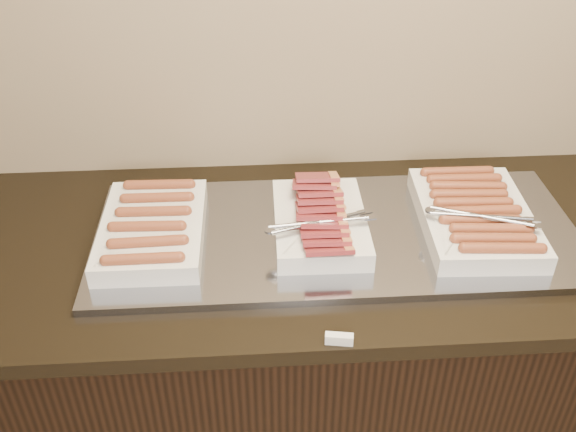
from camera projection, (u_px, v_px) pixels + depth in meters
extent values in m
cube|color=black|center=(321.00, 365.00, 1.88)|extent=(2.00, 0.70, 0.86)
cube|color=black|center=(327.00, 244.00, 1.62)|extent=(2.06, 0.76, 0.04)
cube|color=gray|center=(337.00, 234.00, 1.60)|extent=(1.20, 0.50, 0.02)
cube|color=silver|center=(153.00, 229.00, 1.56)|extent=(0.25, 0.37, 0.05)
cylinder|color=#9A4D2F|center=(143.00, 259.00, 1.42)|extent=(0.16, 0.03, 0.03)
cylinder|color=#9A4D2F|center=(148.00, 242.00, 1.47)|extent=(0.16, 0.03, 0.03)
cylinder|color=#9A4D2F|center=(147.00, 226.00, 1.52)|extent=(0.16, 0.03, 0.03)
cylinder|color=#9A4D2F|center=(153.00, 211.00, 1.57)|extent=(0.16, 0.03, 0.03)
cylinder|color=#9A4D2F|center=(157.00, 198.00, 1.62)|extent=(0.16, 0.03, 0.03)
cylinder|color=#9A4D2F|center=(159.00, 185.00, 1.67)|extent=(0.16, 0.03, 0.03)
cube|color=silver|center=(320.00, 223.00, 1.58)|extent=(0.23, 0.34, 0.05)
cube|color=#963039|center=(328.00, 248.00, 1.46)|extent=(0.11, 0.09, 0.04)
cube|color=#963039|center=(326.00, 239.00, 1.48)|extent=(0.11, 0.09, 0.04)
cube|color=#963039|center=(323.00, 230.00, 1.50)|extent=(0.11, 0.09, 0.04)
cube|color=#963039|center=(324.00, 222.00, 1.53)|extent=(0.12, 0.10, 0.04)
cube|color=#963039|center=(319.00, 214.00, 1.55)|extent=(0.12, 0.10, 0.04)
cube|color=#963039|center=(319.00, 206.00, 1.57)|extent=(0.11, 0.09, 0.04)
cube|color=#963039|center=(319.00, 199.00, 1.59)|extent=(0.11, 0.09, 0.04)
cube|color=#963039|center=(319.00, 191.00, 1.62)|extent=(0.11, 0.09, 0.04)
cube|color=#963039|center=(314.00, 184.00, 1.64)|extent=(0.12, 0.10, 0.04)
cube|color=#963039|center=(317.00, 177.00, 1.66)|extent=(0.11, 0.09, 0.04)
cube|color=silver|center=(474.00, 217.00, 1.60)|extent=(0.28, 0.41, 0.05)
cylinder|color=#9A4D2F|center=(503.00, 248.00, 1.45)|extent=(0.18, 0.04, 0.03)
cylinder|color=#9A4D2F|center=(493.00, 238.00, 1.48)|extent=(0.18, 0.04, 0.03)
cylinder|color=#9A4D2F|center=(492.00, 229.00, 1.51)|extent=(0.18, 0.04, 0.03)
cylinder|color=#9A4D2F|center=(481.00, 220.00, 1.54)|extent=(0.18, 0.04, 0.03)
cylinder|color=#9A4D2F|center=(482.00, 211.00, 1.57)|extent=(0.18, 0.03, 0.03)
cylinder|color=#9A4D2F|center=(473.00, 202.00, 1.60)|extent=(0.18, 0.04, 0.03)
cylinder|color=#9A4D2F|center=(469.00, 194.00, 1.63)|extent=(0.18, 0.04, 0.03)
cylinder|color=#9A4D2F|center=(468.00, 186.00, 1.66)|extent=(0.18, 0.04, 0.03)
cylinder|color=#9A4D2F|center=(464.00, 179.00, 1.69)|extent=(0.18, 0.03, 0.03)
cylinder|color=#9A4D2F|center=(457.00, 172.00, 1.72)|extent=(0.18, 0.03, 0.03)
cube|color=silver|center=(339.00, 339.00, 1.31)|extent=(0.06, 0.03, 0.02)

